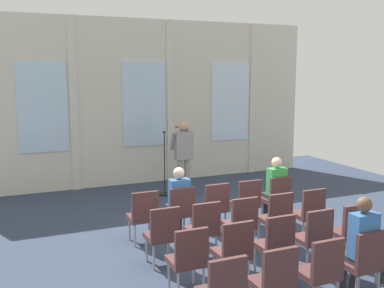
{
  "coord_description": "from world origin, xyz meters",
  "views": [
    {
      "loc": [
        -3.54,
        -6.42,
        2.92
      ],
      "look_at": [
        0.14,
        2.13,
        1.45
      ],
      "focal_mm": 42.45,
      "sensor_mm": 36.0,
      "label": 1
    }
  ],
  "objects_px": {
    "chair_r0_c0": "(143,214)",
    "chair_r1_c4": "(309,211)",
    "chair_r1_c3": "(277,215)",
    "chair_r1_c0": "(163,232)",
    "chair_r2_c3": "(314,235)",
    "chair_r3_c2": "(321,269)",
    "chair_r3_c3": "(364,260)",
    "chair_r0_c4": "(277,197)",
    "audience_r3_c3": "(360,242)",
    "chair_r0_c2": "(214,204)",
    "chair_r2_c2": "(276,241)",
    "chair_r3_c1": "(275,278)",
    "chair_r0_c3": "(247,200)",
    "mic_stand": "(165,181)",
    "chair_r2_c0": "(188,256)",
    "speaker": "(183,152)",
    "audience_r0_c1": "(178,198)",
    "chair_r2_c1": "(234,249)",
    "chair_r1_c1": "(204,226)",
    "chair_r2_c4": "(350,229)",
    "audience_r0_c4": "(275,186)",
    "chair_r1_c2": "(241,221)"
  },
  "relations": [
    {
      "from": "chair_r0_c2",
      "to": "chair_r1_c2",
      "type": "distance_m",
      "value": 0.99
    },
    {
      "from": "chair_r2_c1",
      "to": "chair_r0_c3",
      "type": "bearing_deg",
      "value": 55.72
    },
    {
      "from": "chair_r0_c4",
      "to": "chair_r3_c2",
      "type": "height_order",
      "value": "same"
    },
    {
      "from": "chair_r0_c2",
      "to": "chair_r2_c2",
      "type": "xyz_separation_m",
      "value": [
        0.0,
        -1.99,
        0.0
      ]
    },
    {
      "from": "chair_r2_c3",
      "to": "audience_r3_c3",
      "type": "relative_size",
      "value": 0.69
    },
    {
      "from": "chair_r0_c0",
      "to": "chair_r3_c2",
      "type": "bearing_deg",
      "value": -65.56
    },
    {
      "from": "chair_r1_c1",
      "to": "audience_r3_c3",
      "type": "relative_size",
      "value": 0.69
    },
    {
      "from": "chair_r3_c1",
      "to": "chair_r3_c2",
      "type": "xyz_separation_m",
      "value": [
        0.68,
        0.0,
        0.0
      ]
    },
    {
      "from": "chair_r1_c3",
      "to": "chair_r2_c3",
      "type": "relative_size",
      "value": 1.0
    },
    {
      "from": "chair_r0_c2",
      "to": "audience_r3_c3",
      "type": "bearing_deg",
      "value": -76.86
    },
    {
      "from": "mic_stand",
      "to": "chair_r1_c3",
      "type": "height_order",
      "value": "mic_stand"
    },
    {
      "from": "speaker",
      "to": "chair_r0_c3",
      "type": "distance_m",
      "value": 2.7
    },
    {
      "from": "chair_r2_c2",
      "to": "chair_r3_c3",
      "type": "distance_m",
      "value": 1.2
    },
    {
      "from": "mic_stand",
      "to": "chair_r2_c3",
      "type": "xyz_separation_m",
      "value": [
        0.63,
        -4.79,
        0.2
      ]
    },
    {
      "from": "audience_r0_c4",
      "to": "chair_r1_c0",
      "type": "bearing_deg",
      "value": -158.34
    },
    {
      "from": "chair_r2_c0",
      "to": "chair_r2_c3",
      "type": "xyz_separation_m",
      "value": [
        2.03,
        0.0,
        0.0
      ]
    },
    {
      "from": "chair_r3_c3",
      "to": "audience_r0_c4",
      "type": "bearing_deg",
      "value": 77.53
    },
    {
      "from": "chair_r0_c2",
      "to": "chair_r1_c1",
      "type": "xyz_separation_m",
      "value": [
        -0.68,
        -0.99,
        0.0
      ]
    },
    {
      "from": "chair_r2_c3",
      "to": "chair_r1_c4",
      "type": "bearing_deg",
      "value": 55.72
    },
    {
      "from": "chair_r1_c4",
      "to": "chair_r3_c1",
      "type": "height_order",
      "value": "same"
    },
    {
      "from": "speaker",
      "to": "audience_r0_c4",
      "type": "relative_size",
      "value": 1.36
    },
    {
      "from": "chair_r0_c0",
      "to": "chair_r2_c1",
      "type": "distance_m",
      "value": 2.1
    },
    {
      "from": "chair_r1_c3",
      "to": "audience_r3_c3",
      "type": "xyz_separation_m",
      "value": [
        -0.0,
        -1.91,
        0.22
      ]
    },
    {
      "from": "chair_r0_c2",
      "to": "chair_r2_c1",
      "type": "height_order",
      "value": "same"
    },
    {
      "from": "chair_r2_c0",
      "to": "chair_r0_c0",
      "type": "bearing_deg",
      "value": 90.0
    },
    {
      "from": "chair_r1_c1",
      "to": "chair_r2_c0",
      "type": "distance_m",
      "value": 1.2
    },
    {
      "from": "speaker",
      "to": "chair_r0_c0",
      "type": "distance_m",
      "value": 3.25
    },
    {
      "from": "chair_r1_c4",
      "to": "audience_r3_c3",
      "type": "relative_size",
      "value": 0.69
    },
    {
      "from": "audience_r3_c3",
      "to": "speaker",
      "type": "bearing_deg",
      "value": 92.15
    },
    {
      "from": "chair_r3_c2",
      "to": "chair_r3_c3",
      "type": "relative_size",
      "value": 1.0
    },
    {
      "from": "mic_stand",
      "to": "chair_r1_c4",
      "type": "relative_size",
      "value": 1.65
    },
    {
      "from": "chair_r0_c3",
      "to": "audience_r0_c1",
      "type": "bearing_deg",
      "value": 176.45
    },
    {
      "from": "chair_r1_c4",
      "to": "chair_r3_c1",
      "type": "relative_size",
      "value": 1.0
    },
    {
      "from": "chair_r1_c3",
      "to": "chair_r1_c4",
      "type": "relative_size",
      "value": 1.0
    },
    {
      "from": "chair_r0_c3",
      "to": "chair_r3_c1",
      "type": "height_order",
      "value": "same"
    },
    {
      "from": "chair_r3_c3",
      "to": "audience_r3_c3",
      "type": "distance_m",
      "value": 0.23
    },
    {
      "from": "chair_r0_c0",
      "to": "chair_r1_c3",
      "type": "height_order",
      "value": "same"
    },
    {
      "from": "chair_r1_c2",
      "to": "chair_r3_c3",
      "type": "height_order",
      "value": "same"
    },
    {
      "from": "chair_r2_c1",
      "to": "audience_r3_c3",
      "type": "distance_m",
      "value": 1.65
    },
    {
      "from": "chair_r1_c2",
      "to": "chair_r2_c2",
      "type": "xyz_separation_m",
      "value": [
        0.0,
        -0.99,
        0.0
      ]
    },
    {
      "from": "chair_r0_c2",
      "to": "chair_r3_c3",
      "type": "distance_m",
      "value": 3.05
    },
    {
      "from": "chair_r2_c2",
      "to": "chair_r0_c0",
      "type": "bearing_deg",
      "value": 124.28
    },
    {
      "from": "speaker",
      "to": "audience_r3_c3",
      "type": "relative_size",
      "value": 1.31
    },
    {
      "from": "chair_r0_c3",
      "to": "chair_r1_c1",
      "type": "xyz_separation_m",
      "value": [
        -1.35,
        -0.99,
        0.0
      ]
    },
    {
      "from": "chair_r0_c4",
      "to": "audience_r0_c4",
      "type": "distance_m",
      "value": 0.21
    },
    {
      "from": "chair_r0_c4",
      "to": "audience_r3_c3",
      "type": "height_order",
      "value": "audience_r3_c3"
    },
    {
      "from": "chair_r0_c2",
      "to": "chair_r2_c0",
      "type": "bearing_deg",
      "value": -124.28
    },
    {
      "from": "chair_r2_c2",
      "to": "chair_r2_c4",
      "type": "bearing_deg",
      "value": 0.0
    },
    {
      "from": "chair_r0_c0",
      "to": "chair_r1_c4",
      "type": "distance_m",
      "value": 2.88
    },
    {
      "from": "chair_r1_c0",
      "to": "chair_r2_c3",
      "type": "xyz_separation_m",
      "value": [
        2.03,
        -0.99,
        0.0
      ]
    }
  ]
}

